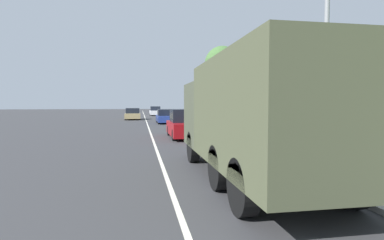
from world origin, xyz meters
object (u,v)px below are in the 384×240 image
(car_third_ahead, at_px, (133,114))
(car_fourth_ahead, at_px, (155,111))
(car_nearest_ahead, at_px, (184,125))
(lamp_post, at_px, (320,38))
(pickup_truck, at_px, (325,128))
(car_second_ahead, at_px, (166,117))
(military_truck, at_px, (253,115))

(car_third_ahead, distance_m, car_fourth_ahead, 13.74)
(car_nearest_ahead, distance_m, lamp_post, 10.48)
(pickup_truck, height_order, lamp_post, lamp_post)
(car_fourth_ahead, bearing_deg, car_second_ahead, -89.92)
(lamp_post, bearing_deg, pickup_truck, 54.22)
(car_fourth_ahead, height_order, pickup_truck, pickup_truck)
(car_second_ahead, relative_size, car_fourth_ahead, 0.97)
(car_second_ahead, height_order, car_fourth_ahead, car_fourth_ahead)
(lamp_post, bearing_deg, car_fourth_ahead, 93.31)
(car_fourth_ahead, relative_size, pickup_truck, 0.94)
(car_second_ahead, xyz_separation_m, car_third_ahead, (-3.61, 8.06, 0.01))
(car_nearest_ahead, distance_m, car_second_ahead, 13.90)
(car_third_ahead, relative_size, car_fourth_ahead, 0.88)
(pickup_truck, bearing_deg, car_second_ahead, 107.57)
(car_nearest_ahead, bearing_deg, car_second_ahead, 89.85)
(military_truck, height_order, car_nearest_ahead, military_truck)
(car_second_ahead, height_order, pickup_truck, pickup_truck)
(military_truck, distance_m, lamp_post, 3.32)
(military_truck, height_order, pickup_truck, military_truck)
(lamp_post, bearing_deg, car_third_ahead, 101.07)
(car_third_ahead, bearing_deg, car_nearest_ahead, -80.75)
(lamp_post, bearing_deg, car_nearest_ahead, 105.13)
(car_second_ahead, relative_size, pickup_truck, 0.91)
(lamp_post, bearing_deg, military_truck, -162.57)
(military_truck, distance_m, pickup_truck, 7.94)
(car_fourth_ahead, distance_m, lamp_post, 45.06)
(military_truck, bearing_deg, pickup_truck, 43.53)
(military_truck, bearing_deg, car_second_ahead, 90.55)
(car_nearest_ahead, height_order, pickup_truck, pickup_truck)
(military_truck, distance_m, car_second_ahead, 24.29)
(military_truck, xyz_separation_m, pickup_truck, (5.73, 5.44, -0.85))
(military_truck, height_order, car_fourth_ahead, military_truck)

